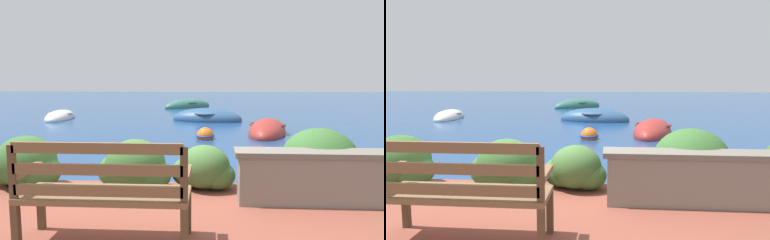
{
  "view_description": "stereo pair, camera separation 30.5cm",
  "coord_description": "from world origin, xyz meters",
  "views": [
    {
      "loc": [
        0.61,
        -4.61,
        1.65
      ],
      "look_at": [
        -0.06,
        6.76,
        0.28
      ],
      "focal_mm": 32.0,
      "sensor_mm": 36.0,
      "label": 1
    },
    {
      "loc": [
        0.91,
        -4.58,
        1.65
      ],
      "look_at": [
        -0.06,
        6.76,
        0.28
      ],
      "focal_mm": 32.0,
      "sensor_mm": 36.0,
      "label": 2
    }
  ],
  "objects": [
    {
      "name": "hedge_clump_right",
      "position": [
        0.5,
        -0.23,
        0.47
      ],
      "size": [
        0.84,
        0.61,
        0.57
      ],
      "color": "#426B33",
      "rests_on": "patio_terrace"
    },
    {
      "name": "park_bench",
      "position": [
        -0.31,
        -1.83,
        0.7
      ],
      "size": [
        1.48,
        0.48,
        0.93
      ],
      "rotation": [
        0.0,
        0.0,
        -0.12
      ],
      "color": "brown",
      "rests_on": "patio_terrace"
    },
    {
      "name": "rowboat_far",
      "position": [
        -5.73,
        9.23,
        0.06
      ],
      "size": [
        1.35,
        2.76,
        0.63
      ],
      "rotation": [
        0.0,
        0.0,
        1.72
      ],
      "color": "silver",
      "rests_on": "ground_plane"
    },
    {
      "name": "rowboat_nearest",
      "position": [
        2.28,
        5.73,
        0.07
      ],
      "size": [
        1.7,
        2.87,
        0.8
      ],
      "rotation": [
        0.0,
        0.0,
        1.32
      ],
      "color": "#9E2D28",
      "rests_on": "ground_plane"
    },
    {
      "name": "hedge_clump_far_right",
      "position": [
        1.95,
        -0.26,
        0.57
      ],
      "size": [
        1.2,
        0.86,
        0.81
      ],
      "color": "#38662D",
      "rests_on": "patio_terrace"
    },
    {
      "name": "hedge_clump_left",
      "position": [
        -1.87,
        -0.29,
        0.52
      ],
      "size": [
        1.0,
        0.72,
        0.68
      ],
      "color": "#38662D",
      "rests_on": "patio_terrace"
    },
    {
      "name": "ground_plane",
      "position": [
        0.0,
        0.0,
        0.0
      ],
      "size": [
        80.0,
        80.0,
        0.0
      ],
      "color": "navy"
    },
    {
      "name": "rowboat_outer",
      "position": [
        -0.8,
        15.21,
        0.07
      ],
      "size": [
        3.06,
        2.93,
        0.86
      ],
      "rotation": [
        0.0,
        0.0,
        0.74
      ],
      "color": "#336B5B",
      "rests_on": "ground_plane"
    },
    {
      "name": "hedge_clump_centre",
      "position": [
        -0.39,
        -0.35,
        0.51
      ],
      "size": [
        0.97,
        0.7,
        0.66
      ],
      "color": "#38662D",
      "rests_on": "patio_terrace"
    },
    {
      "name": "mooring_buoy",
      "position": [
        0.42,
        4.73,
        0.08
      ],
      "size": [
        0.53,
        0.53,
        0.48
      ],
      "color": "orange",
      "rests_on": "ground_plane"
    },
    {
      "name": "stone_wall",
      "position": [
        1.94,
        -0.71,
        0.53
      ],
      "size": [
        2.14,
        0.39,
        0.62
      ],
      "color": "gray",
      "rests_on": "patio_terrace"
    },
    {
      "name": "rowboat_mid",
      "position": [
        0.41,
        8.89,
        0.07
      ],
      "size": [
        2.96,
        1.75,
        0.87
      ],
      "rotation": [
        0.0,
        0.0,
        6.1
      ],
      "color": "#2D517A",
      "rests_on": "ground_plane"
    }
  ]
}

